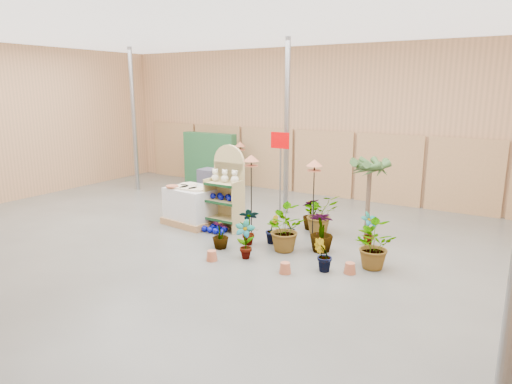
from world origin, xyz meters
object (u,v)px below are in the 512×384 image
(display_shelf, at_px, (227,191))
(bird_table_front, at_px, (251,161))
(pallet_stack, at_px, (193,206))
(potted_plant_2, at_px, (282,228))

(display_shelf, height_order, bird_table_front, display_shelf)
(pallet_stack, xyz_separation_m, potted_plant_2, (2.77, -0.53, 0.02))
(bird_table_front, relative_size, potted_plant_2, 1.99)
(potted_plant_2, bearing_deg, bird_table_front, 159.64)
(potted_plant_2, bearing_deg, display_shelf, 160.00)
(pallet_stack, relative_size, bird_table_front, 0.75)
(pallet_stack, distance_m, bird_table_front, 2.21)
(pallet_stack, distance_m, potted_plant_2, 2.82)
(pallet_stack, bearing_deg, bird_table_front, 1.66)
(display_shelf, bearing_deg, pallet_stack, -171.10)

